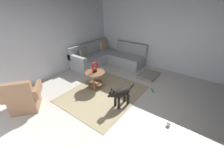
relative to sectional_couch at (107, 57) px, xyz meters
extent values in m
cube|color=beige|center=(-1.99, -2.02, -0.34)|extent=(6.00, 6.00, 0.10)
cube|color=silver|center=(-1.99, 0.92, 1.06)|extent=(6.00, 0.12, 2.70)
cube|color=silver|center=(0.95, -2.02, 1.06)|extent=(0.12, 6.00, 2.70)
cube|color=tan|center=(-1.84, -1.32, -0.28)|extent=(2.30, 1.90, 0.01)
cube|color=#9EA3A8|center=(-0.26, 0.38, -0.08)|extent=(2.20, 0.85, 0.42)
cube|color=#9EA3A8|center=(-0.26, 0.74, 0.36)|extent=(2.20, 0.14, 0.46)
cube|color=#9EA3A8|center=(0.42, -0.74, -0.08)|extent=(0.85, 1.40, 0.42)
cube|color=#9EA3A8|center=(0.77, -0.74, 0.36)|extent=(0.14, 1.40, 0.46)
cube|color=#9EA3A8|center=(-1.28, 0.38, 0.24)|extent=(0.16, 0.85, 0.22)
cube|color=tan|center=(0.49, 0.59, 0.30)|extent=(0.38, 0.16, 0.39)
cube|color=gray|center=(-0.76, 0.59, 0.30)|extent=(0.40, 0.20, 0.39)
cube|color=#936B4C|center=(-3.48, -0.14, -0.09)|extent=(0.84, 0.84, 0.40)
cube|color=#936B4C|center=(-3.63, -0.33, 0.35)|extent=(0.56, 0.48, 0.48)
cube|color=#936B4C|center=(-3.75, 0.08, 0.22)|extent=(0.45, 0.53, 0.22)
cube|color=#936B4C|center=(-3.20, -0.36, 0.22)|extent=(0.45, 0.53, 0.22)
cylinder|color=brown|center=(-1.70, -0.90, 0.23)|extent=(0.60, 0.60, 0.04)
cylinder|color=brown|center=(-1.70, -0.90, -0.14)|extent=(0.45, 0.45, 0.02)
cylinder|color=brown|center=(-1.70, -0.68, -0.04)|extent=(0.04, 0.04, 0.50)
cylinder|color=brown|center=(-1.88, -1.01, -0.04)|extent=(0.04, 0.04, 0.50)
cylinder|color=brown|center=(-1.51, -1.01, -0.04)|extent=(0.04, 0.04, 0.50)
cube|color=black|center=(-1.70, -0.90, 0.28)|extent=(0.12, 0.08, 0.05)
torus|color=red|center=(-1.70, -0.90, 0.44)|extent=(0.28, 0.06, 0.28)
cube|color=gray|center=(-0.01, -1.94, -0.24)|extent=(0.80, 0.60, 0.09)
cylinder|color=black|center=(-2.12, -2.06, -0.13)|extent=(0.07, 0.07, 0.32)
cylinder|color=black|center=(-2.08, -1.93, -0.13)|extent=(0.07, 0.07, 0.32)
cylinder|color=black|center=(-1.82, -2.16, -0.13)|extent=(0.07, 0.07, 0.32)
cylinder|color=black|center=(-1.78, -2.03, -0.13)|extent=(0.07, 0.07, 0.32)
ellipsoid|color=black|center=(-1.95, -2.04, 0.12)|extent=(0.56, 0.37, 0.24)
sphere|color=black|center=(-2.24, -1.95, 0.19)|extent=(0.17, 0.17, 0.17)
ellipsoid|color=black|center=(-2.31, -1.93, 0.17)|extent=(0.14, 0.10, 0.07)
cone|color=black|center=(-2.24, -2.00, 0.30)|extent=(0.06, 0.06, 0.07)
cone|color=black|center=(-2.21, -1.91, 0.30)|extent=(0.06, 0.06, 0.07)
cylinder|color=black|center=(-1.66, -2.14, 0.16)|extent=(0.20, 0.10, 0.16)
sphere|color=silver|center=(-1.92, -3.26, -0.24)|extent=(0.10, 0.10, 0.10)
cylinder|color=green|center=(-0.83, -2.44, -0.26)|extent=(0.18, 0.17, 0.05)
camera|label=1|loc=(-4.55, -3.65, 2.21)|focal=23.28mm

